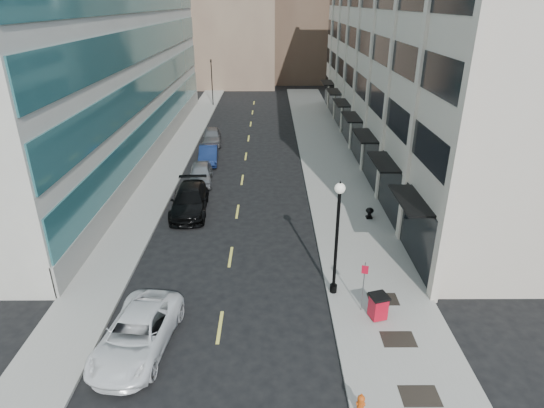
{
  "coord_description": "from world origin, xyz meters",
  "views": [
    {
      "loc": [
        2.22,
        -14.03,
        13.14
      ],
      "look_at": [
        2.33,
        8.74,
        2.92
      ],
      "focal_mm": 30.0,
      "sensor_mm": 36.0,
      "label": 1
    }
  ],
  "objects_px": {
    "car_white_van": "(137,334)",
    "trash_bin": "(378,306)",
    "car_silver_sedan": "(201,173)",
    "fire_hydrant": "(361,404)",
    "car_grey_sedan": "(212,136)",
    "urn_planter": "(370,212)",
    "car_blue_sedan": "(208,154)",
    "traffic_signal": "(211,62)",
    "lamppost": "(337,229)",
    "sign_post": "(364,280)",
    "car_black_pickup": "(190,200)"
  },
  "relations": [
    {
      "from": "car_black_pickup",
      "to": "sign_post",
      "type": "height_order",
      "value": "sign_post"
    },
    {
      "from": "fire_hydrant",
      "to": "car_white_van",
      "type": "bearing_deg",
      "value": 165.25
    },
    {
      "from": "car_grey_sedan",
      "to": "trash_bin",
      "type": "relative_size",
      "value": 3.8
    },
    {
      "from": "car_white_van",
      "to": "sign_post",
      "type": "xyz_separation_m",
      "value": [
        9.6,
        2.33,
        1.01
      ]
    },
    {
      "from": "traffic_signal",
      "to": "lamppost",
      "type": "distance_m",
      "value": 44.94
    },
    {
      "from": "fire_hydrant",
      "to": "trash_bin",
      "type": "relative_size",
      "value": 0.71
    },
    {
      "from": "fire_hydrant",
      "to": "urn_planter",
      "type": "distance_m",
      "value": 15.74
    },
    {
      "from": "car_blue_sedan",
      "to": "car_grey_sedan",
      "type": "distance_m",
      "value": 5.8
    },
    {
      "from": "fire_hydrant",
      "to": "traffic_signal",
      "type": "bearing_deg",
      "value": 109.03
    },
    {
      "from": "sign_post",
      "to": "traffic_signal",
      "type": "bearing_deg",
      "value": 122.24
    },
    {
      "from": "traffic_signal",
      "to": "car_grey_sedan",
      "type": "relative_size",
      "value": 1.52
    },
    {
      "from": "car_silver_sedan",
      "to": "traffic_signal",
      "type": "bearing_deg",
      "value": 88.8
    },
    {
      "from": "lamppost",
      "to": "car_black_pickup",
      "type": "bearing_deg",
      "value": 131.6
    },
    {
      "from": "car_grey_sedan",
      "to": "urn_planter",
      "type": "height_order",
      "value": "car_grey_sedan"
    },
    {
      "from": "car_white_van",
      "to": "trash_bin",
      "type": "distance_m",
      "value": 10.36
    },
    {
      "from": "car_silver_sedan",
      "to": "car_blue_sedan",
      "type": "distance_m",
      "value": 4.83
    },
    {
      "from": "car_grey_sedan",
      "to": "urn_planter",
      "type": "relative_size",
      "value": 6.4
    },
    {
      "from": "lamppost",
      "to": "sign_post",
      "type": "distance_m",
      "value": 2.55
    },
    {
      "from": "car_blue_sedan",
      "to": "fire_hydrant",
      "type": "xyz_separation_m",
      "value": [
        8.5,
        -27.01,
        -0.18
      ]
    },
    {
      "from": "urn_planter",
      "to": "lamppost",
      "type": "bearing_deg",
      "value": -112.49
    },
    {
      "from": "car_blue_sedan",
      "to": "sign_post",
      "type": "relative_size",
      "value": 1.78
    },
    {
      "from": "traffic_signal",
      "to": "urn_planter",
      "type": "relative_size",
      "value": 9.72
    },
    {
      "from": "fire_hydrant",
      "to": "trash_bin",
      "type": "height_order",
      "value": "trash_bin"
    },
    {
      "from": "car_black_pickup",
      "to": "urn_planter",
      "type": "distance_m",
      "value": 11.98
    },
    {
      "from": "lamppost",
      "to": "car_blue_sedan",
      "type": "bearing_deg",
      "value": 113.18
    },
    {
      "from": "car_grey_sedan",
      "to": "sign_post",
      "type": "relative_size",
      "value": 1.81
    },
    {
      "from": "trash_bin",
      "to": "car_white_van",
      "type": "bearing_deg",
      "value": 173.51
    },
    {
      "from": "car_blue_sedan",
      "to": "sign_post",
      "type": "bearing_deg",
      "value": -70.18
    },
    {
      "from": "trash_bin",
      "to": "car_black_pickup",
      "type": "bearing_deg",
      "value": 115.12
    },
    {
      "from": "traffic_signal",
      "to": "car_grey_sedan",
      "type": "height_order",
      "value": "traffic_signal"
    },
    {
      "from": "car_silver_sedan",
      "to": "car_grey_sedan",
      "type": "bearing_deg",
      "value": 86.19
    },
    {
      "from": "car_black_pickup",
      "to": "sign_post",
      "type": "distance_m",
      "value": 14.64
    },
    {
      "from": "traffic_signal",
      "to": "sign_post",
      "type": "xyz_separation_m",
      "value": [
        11.9,
        -45.01,
        -3.94
      ]
    },
    {
      "from": "sign_post",
      "to": "urn_planter",
      "type": "height_order",
      "value": "sign_post"
    },
    {
      "from": "car_grey_sedan",
      "to": "lamppost",
      "type": "distance_m",
      "value": 27.27
    },
    {
      "from": "lamppost",
      "to": "trash_bin",
      "type": "bearing_deg",
      "value": -49.45
    },
    {
      "from": "car_silver_sedan",
      "to": "fire_hydrant",
      "type": "relative_size",
      "value": 5.14
    },
    {
      "from": "trash_bin",
      "to": "sign_post",
      "type": "bearing_deg",
      "value": 120.87
    },
    {
      "from": "lamppost",
      "to": "urn_planter",
      "type": "distance_m",
      "value": 9.38
    },
    {
      "from": "traffic_signal",
      "to": "trash_bin",
      "type": "distance_m",
      "value": 47.51
    },
    {
      "from": "urn_planter",
      "to": "car_grey_sedan",
      "type": "bearing_deg",
      "value": 125.16
    },
    {
      "from": "car_silver_sedan",
      "to": "trash_bin",
      "type": "distance_m",
      "value": 19.85
    },
    {
      "from": "car_silver_sedan",
      "to": "sign_post",
      "type": "height_order",
      "value": "sign_post"
    },
    {
      "from": "car_grey_sedan",
      "to": "sign_post",
      "type": "height_order",
      "value": "sign_post"
    },
    {
      "from": "car_white_van",
      "to": "lamppost",
      "type": "bearing_deg",
      "value": 30.51
    },
    {
      "from": "urn_planter",
      "to": "traffic_signal",
      "type": "bearing_deg",
      "value": 111.88
    },
    {
      "from": "traffic_signal",
      "to": "fire_hydrant",
      "type": "xyz_separation_m",
      "value": [
        10.8,
        -50.73,
        -5.15
      ]
    },
    {
      "from": "traffic_signal",
      "to": "car_black_pickup",
      "type": "xyz_separation_m",
      "value": [
        2.3,
        -34.0,
        -4.88
      ]
    },
    {
      "from": "car_white_van",
      "to": "trash_bin",
      "type": "relative_size",
      "value": 4.55
    },
    {
      "from": "fire_hydrant",
      "to": "sign_post",
      "type": "relative_size",
      "value": 0.34
    }
  ]
}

